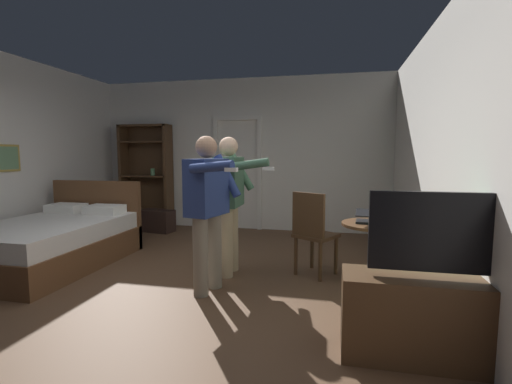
# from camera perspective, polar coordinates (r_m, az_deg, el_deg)

# --- Properties ---
(ground_plane) EXTENTS (7.06, 7.06, 0.00)m
(ground_plane) POSITION_cam_1_polar(r_m,az_deg,el_deg) (4.08, -14.16, -14.59)
(ground_plane) COLOR brown
(wall_back) EXTENTS (5.72, 0.12, 2.82)m
(wall_back) POSITION_cam_1_polar(r_m,az_deg,el_deg) (6.90, -2.22, 5.92)
(wall_back) COLOR silver
(wall_back) RESTS_ON ground_plane
(wall_right) EXTENTS (0.12, 6.66, 2.82)m
(wall_right) POSITION_cam_1_polar(r_m,az_deg,el_deg) (3.57, 29.77, 4.98)
(wall_right) COLOR silver
(wall_right) RESTS_ON ground_plane
(doorway_frame) EXTENTS (0.93, 0.08, 2.13)m
(doorway_frame) POSITION_cam_1_polar(r_m,az_deg,el_deg) (6.84, -2.89, 4.33)
(doorway_frame) COLOR white
(doorway_frame) RESTS_ON ground_plane
(bed) EXTENTS (1.45, 2.07, 1.02)m
(bed) POSITION_cam_1_polar(r_m,az_deg,el_deg) (5.38, -29.50, -6.79)
(bed) COLOR brown
(bed) RESTS_ON ground_plane
(bookshelf) EXTENTS (1.01, 0.32, 1.99)m
(bookshelf) POSITION_cam_1_polar(r_m,az_deg,el_deg) (7.41, -16.85, 3.06)
(bookshelf) COLOR #4C331E
(bookshelf) RESTS_ON ground_plane
(tv_flatscreen) EXTENTS (1.26, 0.40, 1.18)m
(tv_flatscreen) POSITION_cam_1_polar(r_m,az_deg,el_deg) (2.88, 26.61, -16.63)
(tv_flatscreen) COLOR #4C331E
(tv_flatscreen) RESTS_ON ground_plane
(side_table) EXTENTS (0.68, 0.68, 0.70)m
(side_table) POSITION_cam_1_polar(r_m,az_deg,el_deg) (4.06, 18.14, -7.81)
(side_table) COLOR brown
(side_table) RESTS_ON ground_plane
(laptop) EXTENTS (0.35, 0.36, 0.15)m
(laptop) POSITION_cam_1_polar(r_m,az_deg,el_deg) (3.96, 17.84, -4.05)
(laptop) COLOR black
(laptop) RESTS_ON side_table
(bottle_on_table) EXTENTS (0.06, 0.06, 0.22)m
(bottle_on_table) POSITION_cam_1_polar(r_m,az_deg,el_deg) (3.94, 20.44, -3.57)
(bottle_on_table) COLOR #2B3915
(bottle_on_table) RESTS_ON side_table
(wooden_chair) EXTENTS (0.58, 0.58, 0.99)m
(wooden_chair) POSITION_cam_1_polar(r_m,az_deg,el_deg) (4.26, 8.95, -5.99)
(wooden_chair) COLOR #4C331E
(wooden_chair) RESTS_ON ground_plane
(person_blue_shirt) EXTENTS (0.61, 0.72, 1.61)m
(person_blue_shirt) POSITION_cam_1_polar(r_m,az_deg,el_deg) (3.70, -7.61, -1.69)
(person_blue_shirt) COLOR gray
(person_blue_shirt) RESTS_ON ground_plane
(person_striped_shirt) EXTENTS (0.71, 0.60, 1.62)m
(person_striped_shirt) POSITION_cam_1_polar(r_m,az_deg,el_deg) (4.24, -4.13, -0.52)
(person_striped_shirt) COLOR tan
(person_striped_shirt) RESTS_ON ground_plane
(suitcase_dark) EXTENTS (0.67, 0.41, 0.40)m
(suitcase_dark) POSITION_cam_1_polar(r_m,az_deg,el_deg) (6.89, -15.40, -4.40)
(suitcase_dark) COLOR black
(suitcase_dark) RESTS_ON ground_plane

